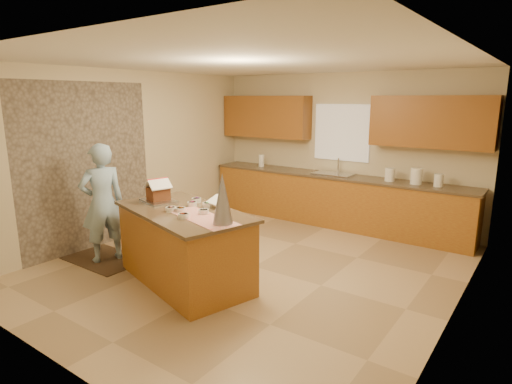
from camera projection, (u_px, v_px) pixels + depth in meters
floor at (253, 266)px, 5.81m from camera, size 5.50×5.50×0.00m
ceiling at (253, 62)px, 5.22m from camera, size 5.50×5.50×0.00m
wall_back at (342, 149)px, 7.69m from camera, size 5.50×5.50×0.00m
wall_front at (49, 217)px, 3.33m from camera, size 5.50×5.50×0.00m
wall_left at (130, 155)px, 6.93m from camera, size 5.50×5.50×0.00m
wall_right at (462, 194)px, 4.09m from camera, size 5.50×5.50×0.00m
stone_accent at (87, 167)px, 6.31m from camera, size 0.00×2.50×2.50m
window_curtain at (342, 133)px, 7.60m from camera, size 1.05×0.03×1.00m
back_counter_base at (333, 201)px, 7.65m from camera, size 4.80×0.60×0.88m
back_counter_top at (334, 176)px, 7.55m from camera, size 4.85×0.63×0.04m
upper_cabinet_left at (266, 117)px, 8.31m from camera, size 1.85×0.35×0.80m
upper_cabinet_right at (431, 122)px, 6.55m from camera, size 1.85×0.35×0.80m
sink at (334, 176)px, 7.56m from camera, size 0.70×0.45×0.12m
faucet at (338, 166)px, 7.66m from camera, size 0.03×0.03×0.28m
island_base at (184, 248)px, 5.24m from camera, size 2.01×1.39×0.89m
island_top at (183, 211)px, 5.14m from camera, size 2.11×1.49×0.04m
table_runner at (203, 218)px, 4.79m from camera, size 1.08×0.63×0.01m
baking_tray at (159, 201)px, 5.53m from camera, size 0.55×0.46×0.03m
cookbook at (216, 200)px, 5.23m from camera, size 0.26×0.23×0.10m
tinsel_tree at (223, 199)px, 4.50m from camera, size 0.28×0.28×0.56m
rug at (105, 259)px, 6.06m from camera, size 1.12×0.73×0.01m
boy at (103, 203)px, 5.85m from camera, size 0.58×0.70×1.66m
canister_a at (390, 175)px, 6.96m from camera, size 0.16×0.16×0.22m
canister_b at (416, 176)px, 6.71m from camera, size 0.18×0.18×0.26m
canister_c at (439, 180)px, 6.53m from camera, size 0.14×0.14×0.20m
paper_towel at (261, 161)px, 8.42m from camera, size 0.11×0.11×0.24m
gingerbread_house at (158, 192)px, 5.50m from camera, size 0.35×0.35×0.29m
candy_bowls at (194, 208)px, 5.09m from camera, size 0.76×0.76×0.06m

